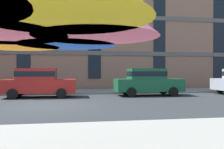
% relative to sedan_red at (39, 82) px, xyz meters
% --- Properties ---
extents(ground_plane, '(120.00, 120.00, 0.00)m').
position_rel_sedan_red_xyz_m(ground_plane, '(0.94, -3.70, -0.95)').
color(ground_plane, '#2D3033').
extents(sidewalk_far, '(56.00, 3.60, 0.12)m').
position_rel_sedan_red_xyz_m(sidewalk_far, '(0.94, 3.10, -0.89)').
color(sidewalk_far, gray).
rests_on(sidewalk_far, ground).
extents(apartment_building, '(46.92, 12.08, 12.80)m').
position_rel_sedan_red_xyz_m(apartment_building, '(0.94, 11.29, 5.45)').
color(apartment_building, '#A87056').
rests_on(apartment_building, ground).
extents(sedan_red, '(4.40, 1.98, 1.78)m').
position_rel_sedan_red_xyz_m(sedan_red, '(0.00, 0.00, 0.00)').
color(sedan_red, '#B21E19').
rests_on(sedan_red, ground).
extents(sedan_green, '(4.40, 1.98, 1.78)m').
position_rel_sedan_red_xyz_m(sedan_green, '(6.96, 0.00, 0.00)').
color(sedan_green, '#195933').
rests_on(sedan_green, ground).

